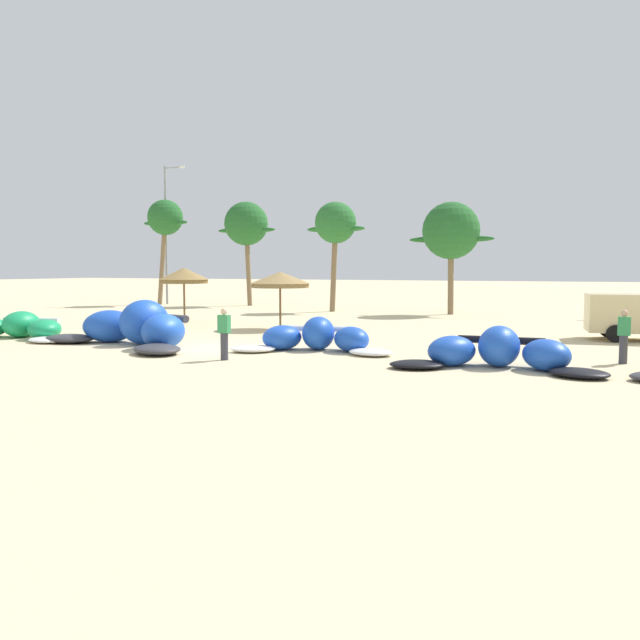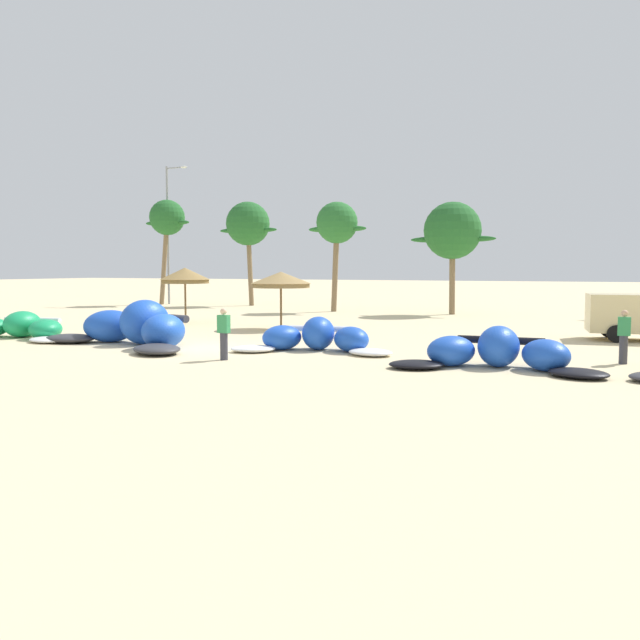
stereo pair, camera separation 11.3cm
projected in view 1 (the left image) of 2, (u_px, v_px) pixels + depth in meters
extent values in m
plane|color=beige|center=(196.00, 348.00, 23.19)|extent=(260.00, 260.00, 0.00)
ellipsoid|color=#199E5B|center=(21.00, 324.00, 26.80)|extent=(1.52, 1.89, 1.09)
ellipsoid|color=#199E5B|center=(45.00, 329.00, 26.08)|extent=(2.12, 2.13, 0.81)
ellipsoid|color=white|center=(48.00, 340.00, 24.95)|extent=(1.94, 1.61, 0.22)
cylinder|color=white|center=(31.00, 320.00, 27.37)|extent=(2.74, 0.64, 0.25)
cube|color=white|center=(18.00, 325.00, 26.64)|extent=(1.07, 0.76, 0.04)
ellipsoid|color=#333338|center=(70.00, 338.00, 24.88)|extent=(2.14, 1.68, 0.34)
ellipsoid|color=blue|center=(110.00, 326.00, 25.05)|extent=(2.48, 2.43, 1.25)
ellipsoid|color=blue|center=(145.00, 322.00, 24.34)|extent=(1.93, 2.30, 1.68)
ellipsoid|color=blue|center=(163.00, 331.00, 23.02)|extent=(2.10, 2.40, 1.25)
ellipsoid|color=#333338|center=(157.00, 349.00, 21.56)|extent=(2.49, 2.35, 0.34)
cylinder|color=#333338|center=(160.00, 317.00, 24.87)|extent=(3.11, 1.04, 0.28)
cube|color=#333338|center=(140.00, 322.00, 24.18)|extent=(1.28, 0.98, 0.04)
ellipsoid|color=white|center=(253.00, 349.00, 22.10)|extent=(1.88, 1.75, 0.23)
ellipsoid|color=blue|center=(282.00, 338.00, 22.70)|extent=(1.64, 1.84, 0.87)
ellipsoid|color=blue|center=(318.00, 333.00, 22.72)|extent=(1.40, 1.71, 1.17)
ellipsoid|color=blue|center=(351.00, 339.00, 22.15)|extent=(1.87, 1.86, 0.87)
ellipsoid|color=white|center=(371.00, 352.00, 21.20)|extent=(1.67, 1.33, 0.23)
cylinder|color=white|center=(322.00, 329.00, 23.22)|extent=(2.37, 0.68, 0.22)
cube|color=white|center=(317.00, 334.00, 22.57)|extent=(0.95, 0.71, 0.04)
ellipsoid|color=black|center=(417.00, 364.00, 18.48)|extent=(1.92, 1.72, 0.24)
ellipsoid|color=blue|center=(452.00, 351.00, 18.98)|extent=(1.83, 1.96, 0.89)
ellipsoid|color=blue|center=(499.00, 346.00, 18.81)|extent=(1.29, 1.64, 1.20)
ellipsoid|color=blue|center=(546.00, 355.00, 18.05)|extent=(1.91, 1.97, 0.89)
ellipsoid|color=black|center=(579.00, 373.00, 16.97)|extent=(1.84, 1.59, 0.24)
cylinder|color=black|center=(501.00, 340.00, 19.32)|extent=(2.53, 0.39, 0.23)
cube|color=black|center=(499.00, 347.00, 18.67)|extent=(0.95, 0.62, 0.04)
cylinder|color=brown|center=(184.00, 301.00, 33.75)|extent=(0.10, 0.10, 2.27)
cone|color=olive|center=(184.00, 274.00, 33.63)|extent=(2.59, 2.59, 0.62)
cylinder|color=olive|center=(184.00, 282.00, 33.66)|extent=(2.46, 2.46, 0.20)
cylinder|color=brown|center=(280.00, 306.00, 30.45)|extent=(0.10, 0.10, 2.15)
cone|color=#9E7F4C|center=(280.00, 278.00, 30.34)|extent=(2.85, 2.85, 0.55)
cylinder|color=olive|center=(280.00, 286.00, 30.37)|extent=(2.71, 2.71, 0.20)
cube|color=black|center=(617.00, 306.00, 25.80)|extent=(1.51, 2.14, 0.56)
cylinder|color=black|center=(615.00, 334.00, 24.96)|extent=(0.71, 0.33, 0.68)
cylinder|color=black|center=(608.00, 329.00, 26.90)|extent=(0.71, 0.33, 0.68)
cylinder|color=#383842|center=(224.00, 346.00, 20.19)|extent=(0.24, 0.24, 0.85)
cube|color=#338E51|center=(224.00, 324.00, 20.13)|extent=(0.36, 0.22, 0.56)
sphere|color=beige|center=(224.00, 311.00, 20.10)|extent=(0.20, 0.20, 0.20)
cylinder|color=#383842|center=(623.00, 350.00, 19.40)|extent=(0.24, 0.24, 0.85)
cube|color=#338E51|center=(624.00, 326.00, 19.35)|extent=(0.36, 0.22, 0.56)
sphere|color=tan|center=(625.00, 313.00, 19.32)|extent=(0.20, 0.20, 0.20)
cylinder|color=#7F6647|center=(162.00, 261.00, 50.97)|extent=(1.05, 0.36, 6.82)
sphere|color=#236028|center=(165.00, 217.00, 50.55)|extent=(2.76, 2.76, 2.76)
ellipsoid|color=#236028|center=(154.00, 223.00, 51.04)|extent=(1.93, 0.50, 0.36)
ellipsoid|color=#236028|center=(177.00, 222.00, 50.13)|extent=(1.93, 0.50, 0.36)
cylinder|color=#7F6647|center=(248.00, 265.00, 49.64)|extent=(0.63, 0.36, 6.27)
sphere|color=#236028|center=(246.00, 224.00, 49.45)|extent=(3.34, 3.34, 3.34)
ellipsoid|color=#236028|center=(231.00, 231.00, 50.03)|extent=(2.34, 0.50, 0.36)
ellipsoid|color=#236028|center=(261.00, 230.00, 48.94)|extent=(2.34, 0.50, 0.36)
cylinder|color=#7F6647|center=(334.00, 267.00, 42.69)|extent=(0.58, 0.36, 5.85)
sphere|color=#286B2D|center=(336.00, 223.00, 42.41)|extent=(2.73, 2.73, 2.73)
ellipsoid|color=#286B2D|center=(320.00, 229.00, 42.89)|extent=(1.91, 0.50, 0.36)
ellipsoid|color=#286B2D|center=(351.00, 229.00, 41.99)|extent=(1.91, 0.50, 0.36)
cylinder|color=#7F6647|center=(451.00, 273.00, 40.13)|extent=(0.41, 0.36, 5.18)
sphere|color=#236028|center=(451.00, 231.00, 39.94)|extent=(3.53, 3.53, 3.53)
ellipsoid|color=#236028|center=(428.00, 240.00, 40.56)|extent=(2.47, 0.50, 0.36)
ellipsoid|color=#236028|center=(474.00, 239.00, 39.40)|extent=(2.47, 0.50, 0.36)
cylinder|color=gray|center=(166.00, 236.00, 51.58)|extent=(0.18, 0.18, 10.90)
cylinder|color=gray|center=(173.00, 168.00, 50.82)|extent=(1.67, 0.10, 0.10)
ellipsoid|color=silver|center=(182.00, 167.00, 50.48)|extent=(0.56, 0.24, 0.20)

